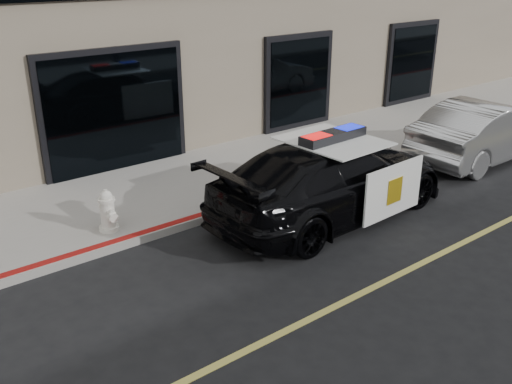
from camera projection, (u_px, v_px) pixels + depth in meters
ground at (382, 283)px, 8.78m from camera, size 120.00×120.00×0.00m
sidewalk_n at (197, 181)px, 12.56m from camera, size 60.00×3.50×0.15m
police_car at (331, 179)px, 10.80m from camera, size 2.62×5.36×1.70m
silver_sedan at (486, 131)px, 13.88m from camera, size 1.57×4.49×1.48m
fire_hydrant at (108, 212)px, 10.02m from camera, size 0.35×0.49×0.77m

